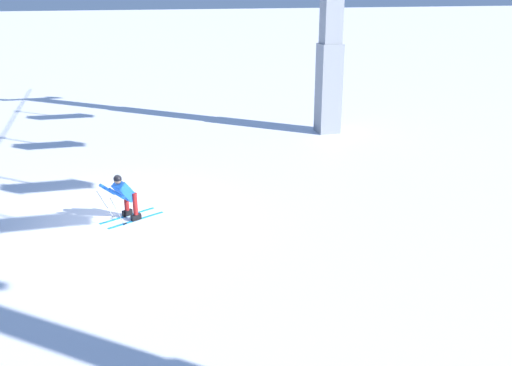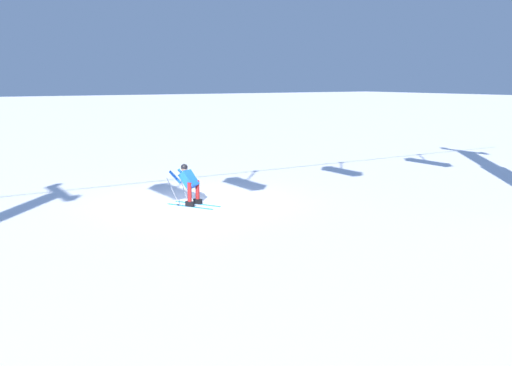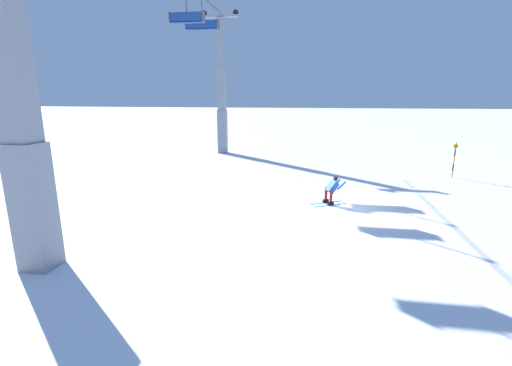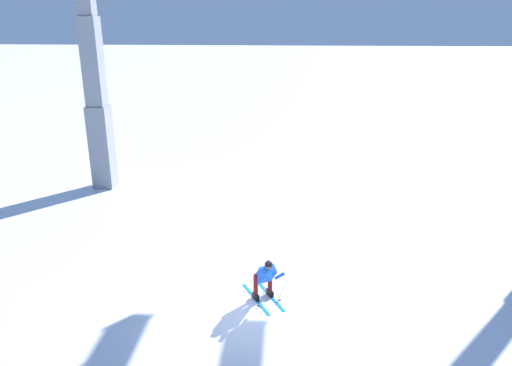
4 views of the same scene
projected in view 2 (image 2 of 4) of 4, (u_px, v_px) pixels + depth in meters
ground_plane at (194, 201)px, 18.65m from camera, size 260.00×260.00×0.00m
skier_carving_main at (189, 182)px, 17.93m from camera, size 1.34×1.76×1.45m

